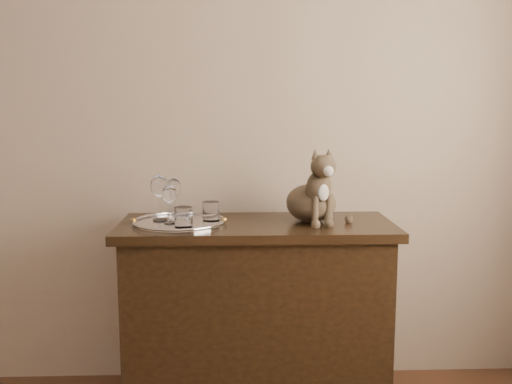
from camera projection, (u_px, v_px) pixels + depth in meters
wall_back at (128, 107)px, 2.70m from camera, size 4.00×0.10×2.70m
sideboard at (256, 316)px, 2.55m from camera, size 1.20×0.50×0.85m
tray at (179, 223)px, 2.46m from camera, size 0.40×0.40×0.01m
wine_glass_a at (160, 198)px, 2.48m from camera, size 0.08×0.08×0.20m
wine_glass_b at (174, 198)px, 2.54m from camera, size 0.07×0.07×0.18m
wine_glass_d at (170, 204)px, 2.43m from camera, size 0.06×0.06×0.17m
tumbler_b at (184, 217)px, 2.36m from camera, size 0.08×0.08×0.08m
tumbler_c at (211, 211)px, 2.49m from camera, size 0.08×0.08×0.08m
cat at (311, 184)px, 2.50m from camera, size 0.40×0.38×0.33m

